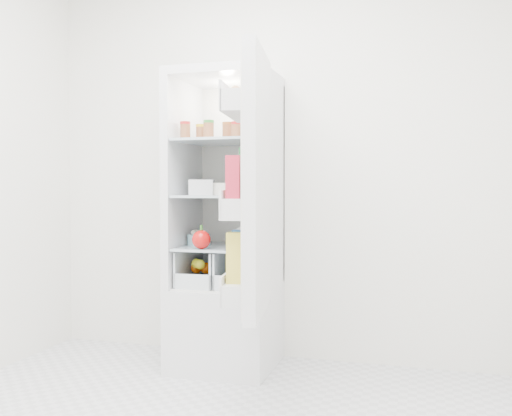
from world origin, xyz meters
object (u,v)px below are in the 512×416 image
(red_cabbage, at_px, (252,233))
(fridge_door, at_px, (252,189))
(mushroom_bowl, at_px, (199,240))
(refrigerator, at_px, (228,258))

(red_cabbage, bearing_deg, fridge_door, -73.04)
(mushroom_bowl, xyz_separation_m, fridge_door, (0.51, -0.56, 0.31))
(refrigerator, height_order, fridge_door, refrigerator)
(refrigerator, relative_size, fridge_door, 1.38)
(red_cabbage, xyz_separation_m, fridge_door, (0.19, -0.62, 0.27))
(refrigerator, xyz_separation_m, mushroom_bowl, (-0.17, -0.07, 0.12))
(fridge_door, bearing_deg, refrigerator, 20.11)
(refrigerator, height_order, red_cabbage, refrigerator)
(refrigerator, xyz_separation_m, red_cabbage, (0.15, -0.01, 0.16))
(red_cabbage, distance_m, fridge_door, 0.70)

